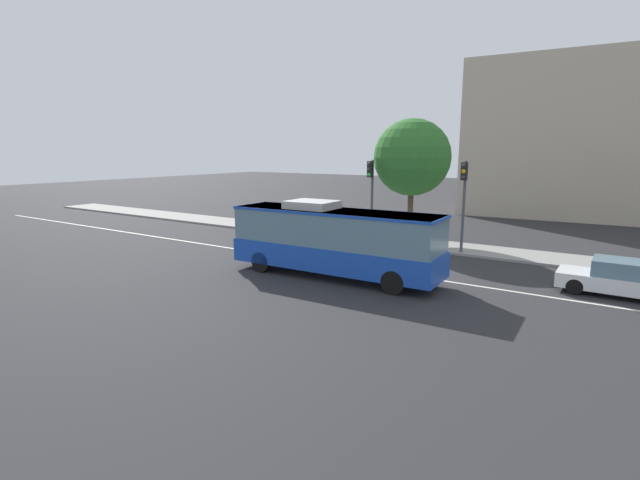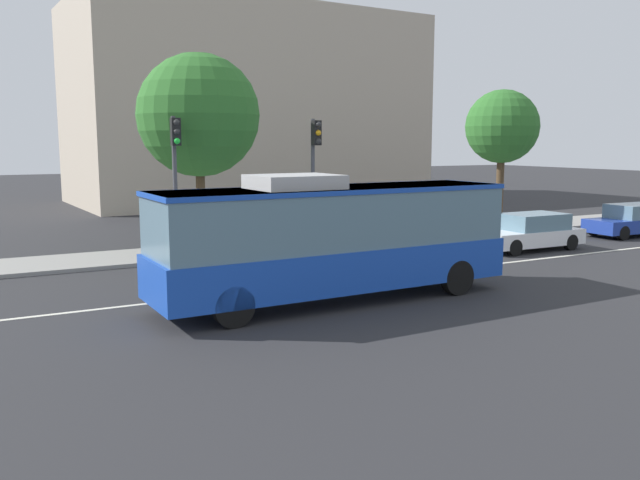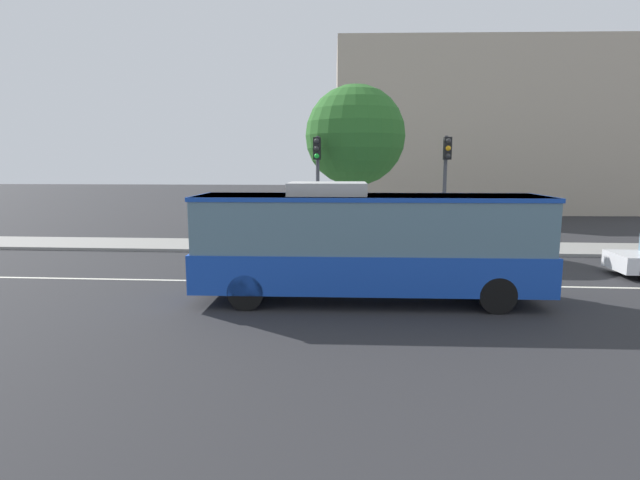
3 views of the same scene
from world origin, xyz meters
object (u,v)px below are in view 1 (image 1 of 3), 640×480
transit_bus (334,238)px  traffic_light_mid_block (371,187)px  street_tree_kerbside_left (412,158)px  traffic_light_near_corner (464,191)px  sedan_white (623,278)px

transit_bus → traffic_light_mid_block: size_ratio=1.93×
traffic_light_mid_block → street_tree_kerbside_left: bearing=146.0°
transit_bus → street_tree_kerbside_left: 10.62m
transit_bus → traffic_light_mid_block: bearing=103.6°
traffic_light_near_corner → street_tree_kerbside_left: street_tree_kerbside_left is taller
traffic_light_mid_block → street_tree_kerbside_left: (1.64, 2.33, 1.76)m
traffic_light_mid_block → street_tree_kerbside_left: street_tree_kerbside_left is taller
traffic_light_near_corner → street_tree_kerbside_left: (-3.96, 2.21, 1.76)m
transit_bus → traffic_light_mid_block: traffic_light_mid_block is taller
traffic_light_mid_block → street_tree_kerbside_left: 3.35m
transit_bus → street_tree_kerbside_left: bearing=91.0°
sedan_white → street_tree_kerbside_left: size_ratio=0.59×
street_tree_kerbside_left → traffic_light_mid_block: bearing=-125.2°
traffic_light_mid_block → traffic_light_near_corner: bearing=92.5°
sedan_white → street_tree_kerbside_left: street_tree_kerbside_left is taller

